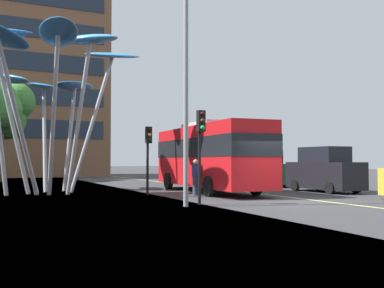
# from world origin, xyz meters

# --- Properties ---
(ground) EXTENTS (120.00, 240.00, 0.10)m
(ground) POSITION_xyz_m (-0.72, 0.00, -0.05)
(ground) COLOR #38383A
(red_bus) EXTENTS (3.16, 10.53, 3.68)m
(red_bus) POSITION_xyz_m (-0.20, 6.54, 2.01)
(red_bus) COLOR red
(red_bus) RESTS_ON ground
(leaf_sculpture) EXTENTS (10.35, 11.36, 8.36)m
(leaf_sculpture) POSITION_xyz_m (-8.62, 9.03, 6.51)
(leaf_sculpture) COLOR #9EA0A5
(leaf_sculpture) RESTS_ON ground
(traffic_light_kerb_near) EXTENTS (0.28, 0.42, 3.54)m
(traffic_light_kerb_near) POSITION_xyz_m (-3.67, 0.42, 2.57)
(traffic_light_kerb_near) COLOR black
(traffic_light_kerb_near) RESTS_ON ground
(traffic_light_kerb_far) EXTENTS (0.28, 0.42, 3.29)m
(traffic_light_kerb_far) POSITION_xyz_m (-3.85, 5.82, 2.40)
(traffic_light_kerb_far) COLOR black
(traffic_light_kerb_far) RESTS_ON ground
(car_parked_mid) EXTENTS (1.90, 4.46, 2.39)m
(car_parked_mid) POSITION_xyz_m (5.39, 4.04, 1.11)
(car_parked_mid) COLOR black
(car_parked_mid) RESTS_ON ground
(car_parked_far) EXTENTS (2.01, 4.20, 2.26)m
(car_parked_far) POSITION_xyz_m (5.30, 9.83, 1.05)
(car_parked_far) COLOR #2D5138
(car_parked_far) RESTS_ON ground
(car_side_street) EXTENTS (2.09, 4.57, 2.12)m
(car_side_street) POSITION_xyz_m (4.95, 16.61, 1.00)
(car_side_street) COLOR navy
(car_side_street) RESTS_ON ground
(car_far_side) EXTENTS (1.99, 4.48, 2.31)m
(car_far_side) POSITION_xyz_m (4.94, 22.27, 1.08)
(car_far_side) COLOR #2D5138
(car_far_side) RESTS_ON ground
(street_lamp) EXTENTS (1.52, 0.44, 8.77)m
(street_lamp) POSITION_xyz_m (-4.13, 0.08, 5.47)
(street_lamp) COLOR gray
(street_lamp) RESTS_ON ground
(tree_pavement_near) EXTENTS (5.13, 5.34, 8.10)m
(tree_pavement_near) POSITION_xyz_m (-9.68, 24.01, 5.82)
(tree_pavement_near) COLOR brown
(tree_pavement_near) RESTS_ON ground
(pedestrian) EXTENTS (0.34, 0.34, 1.72)m
(pedestrian) POSITION_xyz_m (-1.83, 4.75, 0.87)
(pedestrian) COLOR #2D3342
(pedestrian) RESTS_ON ground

